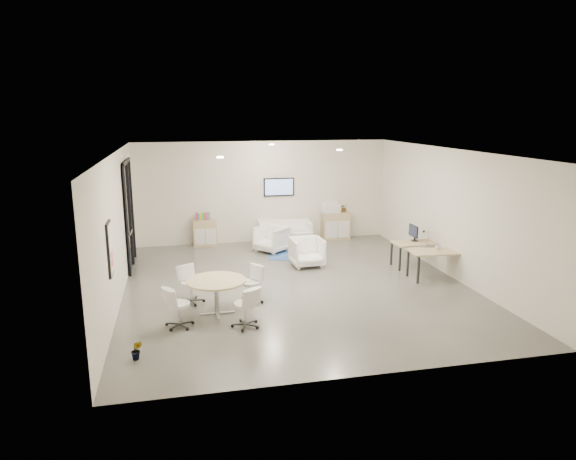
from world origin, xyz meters
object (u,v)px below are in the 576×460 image
Objects in this scene: sideboard_right at (336,226)px; round_table at (216,284)px; sideboard_left at (205,233)px; desk_rear at (417,245)px; desk_front at (437,254)px; loveseat at (285,233)px; armchair_left at (271,238)px; armchair_right at (307,251)px.

sideboard_right is 7.16m from round_table.
sideboard_left is 6.45m from desk_rear.
sideboard_left reaches higher than desk_front.
desk_rear is at bearing -71.00° from sideboard_right.
sideboard_right is (4.25, -0.03, 0.04)m from sideboard_left.
loveseat is 4.39m from desk_rear.
sideboard_right is 1.75m from loveseat.
loveseat is 1.12m from armchair_left.
desk_front is at bearing -74.89° from sideboard_right.
sideboard_right is at bearing 56.68° from armchair_right.
round_table is at bearing -162.84° from desk_front.
armchair_left is 1.00× the size of armchair_right.
desk_rear is (2.87, -0.67, 0.18)m from armchair_right.
armchair_right reaches higher than round_table.
loveseat is at bearing 89.12° from armchair_right.
sideboard_left is 0.68× the size of round_table.
desk_front is (2.95, -4.31, 0.30)m from loveseat.
armchair_right is at bearing -19.33° from armchair_left.
loveseat reaches higher than desk_front.
round_table is (-5.53, -2.24, 0.05)m from desk_rear.
sideboard_left is at bearing 179.63° from sideboard_right.
loveseat is at bearing 129.41° from desk_rear.
desk_rear is at bearing 22.02° from round_table.
round_table is (-0.10, -5.71, 0.24)m from sideboard_left.
sideboard_right is 3.24m from armchair_right.
armchair_right is at bearing 47.51° from round_table.
round_table is at bearing -110.51° from loveseat.
sideboard_right is at bearing -0.37° from sideboard_left.
sideboard_right is 4.65m from desk_front.
armchair_right reaches higher than desk_front.
desk_front is (3.56, -3.38, 0.21)m from armchair_left.
armchair_right reaches higher than loveseat.
desk_rear is 1.04m from desk_front.
desk_rear is (5.43, -3.47, 0.20)m from sideboard_left.
sideboard_right reaches higher than sideboard_left.
round_table is (-2.00, -4.57, 0.23)m from armchair_left.
desk_front is at bearing -90.99° from desk_rear.
loveseat is 5.23m from desk_front.
armchair_left is at bearing 144.14° from desk_rear.
armchair_left is 4.24m from desk_rear.
sideboard_left is at bearing 145.03° from desk_rear.
loveseat is at bearing -174.22° from sideboard_right.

